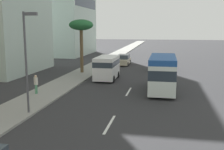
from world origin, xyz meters
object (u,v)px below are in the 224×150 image
minibus_sixth (163,72)px  van_seventh (107,67)px  car_fifth (123,60)px  street_lamp (27,51)px  palm_tree (81,27)px  car_lead (162,65)px  car_third (162,59)px  pedestrian_near_lamp (36,83)px

minibus_sixth → van_seventh: (4.63, 6.05, -0.28)m
car_fifth → street_lamp: street_lamp is taller
car_fifth → van_seventh: (-12.26, -0.03, 0.70)m
car_fifth → palm_tree: palm_tree is taller
van_seventh → car_lead: bearing=142.4°
car_lead → minibus_sixth: (-12.28, -0.15, 0.98)m
car_third → car_fifth: size_ratio=1.04×
minibus_sixth → car_fifth: bearing=19.8°
palm_tree → street_lamp: bearing=-174.7°
car_lead → street_lamp: size_ratio=0.72×
car_third → van_seventh: (-13.91, 5.84, 0.66)m
pedestrian_near_lamp → palm_tree: size_ratio=0.25×
street_lamp → car_fifth: bearing=-5.3°
car_lead → pedestrian_near_lamp: size_ratio=2.94×
car_third → street_lamp: 28.33m
car_third → pedestrian_near_lamp: bearing=155.0°
pedestrian_near_lamp → palm_tree: palm_tree is taller
pedestrian_near_lamp → car_fifth: bearing=116.2°
minibus_sixth → pedestrian_near_lamp: minibus_sixth is taller
car_fifth → van_seventh: van_seventh is taller
minibus_sixth → pedestrian_near_lamp: (-3.43, 10.43, -0.71)m
car_third → palm_tree: bearing=137.0°
minibus_sixth → street_lamp: size_ratio=0.99×
car_lead → pedestrian_near_lamp: (-15.71, 10.28, 0.27)m
minibus_sixth → palm_tree: palm_tree is taller
car_third → minibus_sixth: size_ratio=0.71×
palm_tree → car_fifth: bearing=-23.7°
minibus_sixth → palm_tree: size_ratio=0.99×
minibus_sixth → pedestrian_near_lamp: 11.00m
car_third → van_seventh: 15.10m
car_third → van_seventh: size_ratio=0.97×
van_seventh → minibus_sixth: bearing=52.6°
minibus_sixth → pedestrian_near_lamp: bearing=108.2°
car_lead → minibus_sixth: bearing=-179.3°
car_lead → street_lamp: street_lamp is taller
car_lead → car_fifth: 7.51m
minibus_sixth → van_seventh: size_ratio=1.37×
car_third → street_lamp: bearing=163.0°
palm_tree → street_lamp: size_ratio=1.00×
car_lead → van_seventh: (-7.65, 5.90, 0.70)m
car_third → palm_tree: 15.16m
street_lamp → palm_tree: bearing=5.3°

